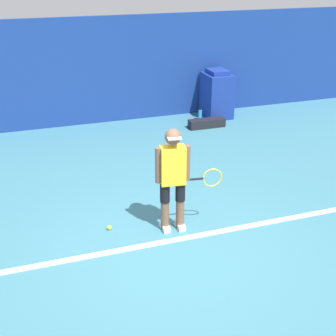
{
  "coord_description": "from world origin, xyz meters",
  "views": [
    {
      "loc": [
        -1.78,
        -5.01,
        3.59
      ],
      "look_at": [
        0.14,
        0.65,
        0.88
      ],
      "focal_mm": 50.0,
      "sensor_mm": 36.0,
      "label": 1
    }
  ],
  "objects_px": {
    "tennis_ball": "(109,228)",
    "equipment_bag": "(207,123)",
    "covered_chair": "(217,94)",
    "water_bottle": "(200,115)",
    "tennis_player": "(173,176)"
  },
  "relations": [
    {
      "from": "tennis_ball",
      "to": "equipment_bag",
      "type": "bearing_deg",
      "value": 49.83
    },
    {
      "from": "covered_chair",
      "to": "water_bottle",
      "type": "bearing_deg",
      "value": -163.85
    },
    {
      "from": "tennis_player",
      "to": "tennis_ball",
      "type": "distance_m",
      "value": 1.22
    },
    {
      "from": "equipment_bag",
      "to": "tennis_ball",
      "type": "bearing_deg",
      "value": -130.17
    },
    {
      "from": "tennis_ball",
      "to": "tennis_player",
      "type": "bearing_deg",
      "value": -16.79
    },
    {
      "from": "tennis_ball",
      "to": "water_bottle",
      "type": "relative_size",
      "value": 0.25
    },
    {
      "from": "equipment_bag",
      "to": "water_bottle",
      "type": "height_order",
      "value": "water_bottle"
    },
    {
      "from": "equipment_bag",
      "to": "water_bottle",
      "type": "distance_m",
      "value": 0.54
    },
    {
      "from": "tennis_player",
      "to": "tennis_ball",
      "type": "relative_size",
      "value": 22.41
    },
    {
      "from": "tennis_player",
      "to": "covered_chair",
      "type": "xyz_separation_m",
      "value": [
        2.71,
        4.57,
        -0.29
      ]
    },
    {
      "from": "water_bottle",
      "to": "equipment_bag",
      "type": "bearing_deg",
      "value": -95.94
    },
    {
      "from": "tennis_player",
      "to": "water_bottle",
      "type": "distance_m",
      "value": 5.01
    },
    {
      "from": "tennis_ball",
      "to": "water_bottle",
      "type": "distance_m",
      "value": 5.2
    },
    {
      "from": "covered_chair",
      "to": "tennis_player",
      "type": "bearing_deg",
      "value": -120.69
    },
    {
      "from": "equipment_bag",
      "to": "covered_chair",
      "type": "bearing_deg",
      "value": 51.72
    }
  ]
}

